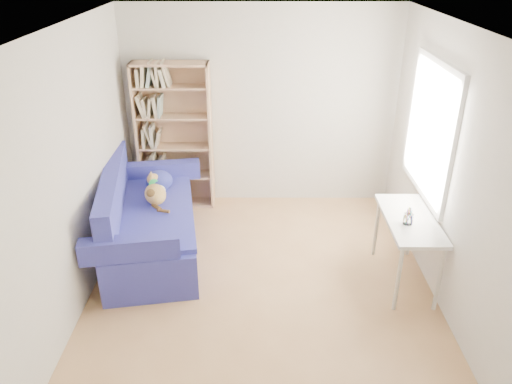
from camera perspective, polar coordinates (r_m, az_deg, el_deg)
ground at (r=5.33m, az=0.65°, el=-10.48°), size 4.00×4.00×0.00m
room_shell at (r=4.57m, az=2.00°, el=6.41°), size 3.54×4.04×2.62m
sofa at (r=5.82m, az=-12.36°, el=-3.35°), size 1.26×2.15×0.99m
bookshelf at (r=6.61m, az=-9.23°, el=5.58°), size 0.96×0.30×1.93m
desk at (r=5.26m, az=17.11°, el=-3.68°), size 0.49×1.07×0.75m
pen_cup at (r=5.08m, az=17.01°, el=-2.81°), size 0.09×0.09×0.18m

